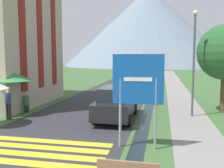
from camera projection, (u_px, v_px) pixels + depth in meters
The scene contains 16 objects.
ground_plane at pixel (141, 92), 24.52m from camera, with size 160.00×160.00×0.00m, color #3D6033.
road at pixel (129, 82), 34.76m from camera, with size 6.40×60.00×0.01m.
footpath at pixel (174, 83), 33.56m from camera, with size 2.20×60.00×0.01m.
drainage_channel at pixel (156, 82), 34.03m from camera, with size 0.60×60.00×0.00m.
crosswalk_marking at pixel (34, 150), 9.15m from camera, with size 5.44×2.54×0.01m.
mountain_distant at pixel (148, 27), 100.24m from camera, with size 66.90×66.90×30.87m.
hotel_building at pixel (2, 28), 17.98m from camera, with size 6.43×8.63×10.24m.
road_sign at pixel (138, 87), 9.17m from camera, with size 1.89×0.11×3.53m.
parked_car_near at pixel (116, 103), 13.74m from camera, with size 1.95×4.53×1.82m.
parked_car_far at pixel (134, 84), 23.85m from camera, with size 1.75×4.53×1.82m.
cafe_chair_far_right at pixel (20, 103), 16.00m from camera, with size 0.40×0.40×0.85m.
cafe_chair_far_left at pixel (24, 103), 15.80m from camera, with size 0.40×0.40×0.85m.
cafe_umbrella_middle_green at pixel (14, 77), 14.56m from camera, with size 2.22×2.22×2.54m.
person_standing_terrace at pixel (8, 102), 13.65m from camera, with size 0.32×0.32×1.63m.
person_seated_far at pixel (26, 101), 15.45m from camera, with size 0.32×0.32×1.25m.
streetlamp at pixel (194, 56), 14.11m from camera, with size 0.28×0.28×6.01m.
Camera 1 is at (2.05, -4.37, 3.41)m, focal length 40.00 mm.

